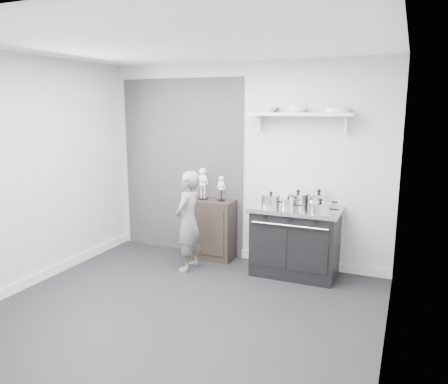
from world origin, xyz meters
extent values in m
plane|color=black|center=(0.00, 0.00, 0.00)|extent=(4.00, 4.00, 0.00)
cube|color=beige|center=(0.00, 1.80, 1.35)|extent=(4.00, 0.02, 2.70)
cube|color=beige|center=(0.00, -1.80, 1.35)|extent=(4.00, 0.02, 2.70)
cube|color=beige|center=(-2.00, 0.00, 1.35)|extent=(0.02, 3.60, 2.70)
cube|color=beige|center=(2.00, 0.00, 1.35)|extent=(0.02, 3.60, 2.70)
cube|color=silver|center=(0.00, 0.00, 2.70)|extent=(4.00, 3.60, 0.02)
cube|color=black|center=(-0.95, 1.79, 1.25)|extent=(1.90, 0.02, 2.50)
cube|color=silver|center=(1.00, 1.78, 0.06)|extent=(2.00, 0.03, 0.12)
cube|color=silver|center=(-1.98, 0.00, 0.06)|extent=(0.03, 3.60, 0.12)
cube|color=silver|center=(0.80, 1.67, 2.02)|extent=(1.30, 0.26, 0.04)
cube|color=silver|center=(0.25, 1.74, 1.90)|extent=(0.03, 0.12, 0.20)
cube|color=silver|center=(1.35, 1.74, 1.90)|extent=(0.03, 0.12, 0.20)
cube|color=black|center=(0.84, 1.48, 0.41)|extent=(1.03, 0.62, 0.83)
cube|color=silver|center=(0.84, 1.48, 0.85)|extent=(1.10, 0.66, 0.05)
cube|color=black|center=(0.59, 1.17, 0.43)|extent=(0.43, 0.02, 0.54)
cube|color=black|center=(1.08, 1.17, 0.43)|extent=(0.43, 0.02, 0.54)
cylinder|color=silver|center=(0.84, 1.14, 0.72)|extent=(0.93, 0.02, 0.02)
cylinder|color=black|center=(0.52, 1.15, 0.81)|extent=(0.04, 0.03, 0.04)
cylinder|color=black|center=(0.84, 1.15, 0.81)|extent=(0.04, 0.03, 0.04)
cylinder|color=black|center=(1.15, 1.15, 0.81)|extent=(0.04, 0.03, 0.04)
cube|color=black|center=(-0.40, 1.61, 0.42)|extent=(0.65, 0.38, 0.84)
imported|color=slate|center=(-0.49, 1.09, 0.65)|extent=(0.32, 0.48, 1.31)
cylinder|color=silver|center=(0.53, 1.38, 0.95)|extent=(0.23, 0.23, 0.14)
cylinder|color=silver|center=(0.53, 1.38, 1.03)|extent=(0.24, 0.24, 0.02)
sphere|color=black|center=(0.53, 1.38, 1.05)|extent=(0.04, 0.04, 0.04)
cylinder|color=black|center=(0.68, 1.38, 0.95)|extent=(0.10, 0.02, 0.02)
cylinder|color=silver|center=(0.82, 1.61, 0.95)|extent=(0.26, 0.26, 0.14)
cylinder|color=silver|center=(0.82, 1.61, 1.02)|extent=(0.27, 0.27, 0.02)
sphere|color=black|center=(0.82, 1.61, 1.05)|extent=(0.05, 0.05, 0.05)
cylinder|color=black|center=(0.99, 1.61, 0.95)|extent=(0.10, 0.02, 0.02)
cylinder|color=silver|center=(1.09, 1.56, 0.96)|extent=(0.28, 0.28, 0.17)
cylinder|color=silver|center=(1.09, 1.56, 1.06)|extent=(0.29, 0.29, 0.02)
sphere|color=black|center=(1.09, 1.56, 1.09)|extent=(0.05, 0.05, 0.05)
cylinder|color=black|center=(1.27, 1.56, 0.96)|extent=(0.10, 0.02, 0.02)
cylinder|color=silver|center=(1.17, 1.28, 0.94)|extent=(0.26, 0.26, 0.12)
cylinder|color=silver|center=(1.17, 1.28, 1.00)|extent=(0.27, 0.27, 0.02)
sphere|color=black|center=(1.17, 1.28, 1.03)|extent=(0.05, 0.05, 0.05)
cylinder|color=black|center=(1.33, 1.28, 0.94)|extent=(0.10, 0.02, 0.02)
cylinder|color=silver|center=(0.76, 1.34, 0.94)|extent=(0.16, 0.16, 0.11)
cylinder|color=silver|center=(0.76, 1.34, 1.00)|extent=(0.16, 0.16, 0.01)
sphere|color=black|center=(0.76, 1.34, 1.02)|extent=(0.03, 0.03, 0.03)
cylinder|color=black|center=(0.88, 1.34, 0.94)|extent=(0.10, 0.02, 0.02)
imported|color=white|center=(0.35, 1.67, 2.08)|extent=(0.30, 0.30, 0.07)
imported|color=white|center=(0.76, 1.67, 2.08)|extent=(0.23, 0.23, 0.07)
cylinder|color=white|center=(1.25, 1.67, 2.07)|extent=(0.28, 0.28, 0.06)
camera|label=1|loc=(2.10, -3.75, 2.12)|focal=35.00mm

